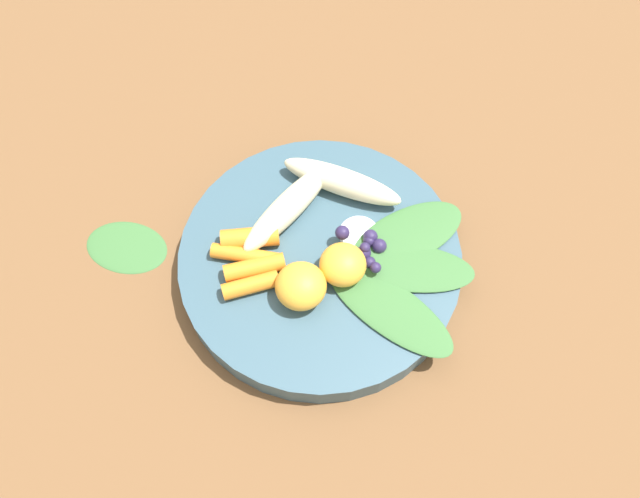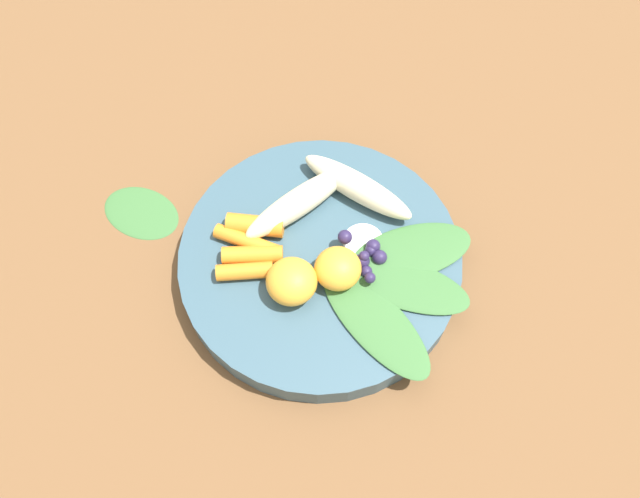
{
  "view_description": "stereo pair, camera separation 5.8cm",
  "coord_description": "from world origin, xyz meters",
  "px_view_note": "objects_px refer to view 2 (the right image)",
  "views": [
    {
      "loc": [
        0.1,
        -0.25,
        0.55
      ],
      "look_at": [
        0.0,
        0.0,
        0.04
      ],
      "focal_mm": 35.47,
      "sensor_mm": 36.0,
      "label": 1
    },
    {
      "loc": [
        0.15,
        -0.22,
        0.55
      ],
      "look_at": [
        0.0,
        0.0,
        0.04
      ],
      "focal_mm": 35.47,
      "sensor_mm": 36.0,
      "label": 2
    }
  ],
  "objects_px": {
    "orange_segment_near": "(338,268)",
    "banana_peeled_right": "(357,187)",
    "bowl": "(320,261)",
    "kale_leaf_stray": "(141,212)",
    "banana_peeled_left": "(298,202)"
  },
  "relations": [
    {
      "from": "banana_peeled_left",
      "to": "kale_leaf_stray",
      "type": "relative_size",
      "value": 1.46
    },
    {
      "from": "bowl",
      "to": "orange_segment_near",
      "type": "height_order",
      "value": "orange_segment_near"
    },
    {
      "from": "orange_segment_near",
      "to": "kale_leaf_stray",
      "type": "distance_m",
      "value": 0.22
    },
    {
      "from": "bowl",
      "to": "kale_leaf_stray",
      "type": "xyz_separation_m",
      "value": [
        -0.18,
        -0.05,
        -0.01
      ]
    },
    {
      "from": "banana_peeled_left",
      "to": "banana_peeled_right",
      "type": "height_order",
      "value": "same"
    },
    {
      "from": "bowl",
      "to": "kale_leaf_stray",
      "type": "distance_m",
      "value": 0.19
    },
    {
      "from": "banana_peeled_right",
      "to": "banana_peeled_left",
      "type": "bearing_deg",
      "value": 52.34
    },
    {
      "from": "banana_peeled_right",
      "to": "orange_segment_near",
      "type": "xyz_separation_m",
      "value": [
        0.03,
        -0.08,
        0.0
      ]
    },
    {
      "from": "bowl",
      "to": "orange_segment_near",
      "type": "relative_size",
      "value": 6.23
    },
    {
      "from": "orange_segment_near",
      "to": "banana_peeled_right",
      "type": "bearing_deg",
      "value": 112.1
    },
    {
      "from": "banana_peeled_left",
      "to": "kale_leaf_stray",
      "type": "height_order",
      "value": "banana_peeled_left"
    },
    {
      "from": "banana_peeled_right",
      "to": "orange_segment_near",
      "type": "distance_m",
      "value": 0.09
    },
    {
      "from": "bowl",
      "to": "kale_leaf_stray",
      "type": "relative_size",
      "value": 3.19
    },
    {
      "from": "banana_peeled_left",
      "to": "kale_leaf_stray",
      "type": "xyz_separation_m",
      "value": [
        -0.14,
        -0.08,
        -0.04
      ]
    },
    {
      "from": "bowl",
      "to": "banana_peeled_left",
      "type": "bearing_deg",
      "value": 147.75
    }
  ]
}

